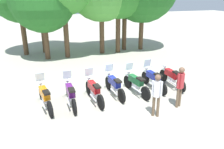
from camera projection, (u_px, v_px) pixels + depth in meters
name	position (u px, v px, depth m)	size (l,w,h in m)	color
ground_plane	(115.00, 96.00, 10.41)	(80.00, 80.00, 0.00)	#ADA899
motorcycle_0	(45.00, 96.00, 9.22)	(0.66, 2.17, 1.37)	black
motorcycle_1	(70.00, 94.00, 9.46)	(0.62, 2.19, 1.37)	black
motorcycle_2	(94.00, 90.00, 9.81)	(0.62, 2.19, 1.37)	black
motorcycle_3	(114.00, 85.00, 10.37)	(0.62, 2.19, 1.37)	black
motorcycle_4	(136.00, 83.00, 10.56)	(0.63, 2.18, 1.37)	black
motorcycle_5	(153.00, 79.00, 11.06)	(0.62, 2.19, 1.37)	black
motorcycle_6	(172.00, 77.00, 11.35)	(0.62, 2.19, 0.99)	black
person_0	(157.00, 92.00, 8.43)	(0.37, 0.32, 1.72)	brown
person_1	(180.00, 84.00, 9.13)	(0.40, 0.30, 1.75)	brown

